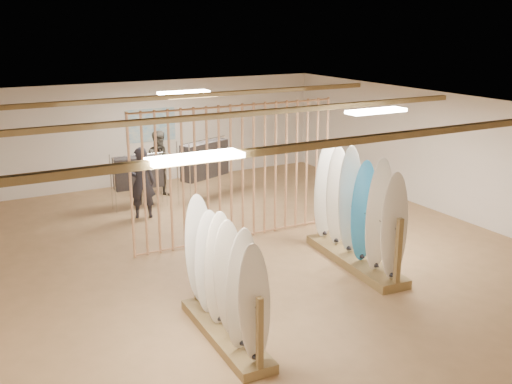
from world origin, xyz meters
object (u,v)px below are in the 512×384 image
rack_right (356,227)px  clothing_rack_a (138,172)px  clothing_rack_b (205,160)px  shopper_a (141,178)px  rack_left (225,297)px  shopper_b (161,160)px

rack_right → clothing_rack_a: 5.81m
clothing_rack_a → clothing_rack_b: (1.66, -0.15, 0.15)m
clothing_rack_a → shopper_a: size_ratio=0.72×
rack_right → shopper_a: bearing=124.4°
clothing_rack_a → shopper_a: shopper_a is taller
rack_left → shopper_a: shopper_a is taller
clothing_rack_b → clothing_rack_a: bearing=152.6°
clothing_rack_b → shopper_b: size_ratio=0.81×
rack_right → shopper_b: rack_right is taller
rack_right → clothing_rack_b: (-0.70, 5.16, 0.29)m
clothing_rack_a → clothing_rack_b: size_ratio=0.85×
shopper_a → clothing_rack_b: bearing=-142.5°
clothing_rack_b → shopper_b: shopper_b is taller
clothing_rack_a → rack_left: bearing=-96.7°
rack_left → shopper_b: 7.39m
rack_left → shopper_a: size_ratio=1.23×
shopper_a → rack_right: bearing=138.2°
clothing_rack_a → shopper_a: bearing=-101.7°
rack_left → clothing_rack_b: 6.94m
rack_right → shopper_b: (-1.57, 5.92, 0.24)m
rack_left → rack_right: size_ratio=0.86×
rack_left → clothing_rack_b: size_ratio=1.46×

